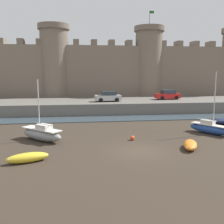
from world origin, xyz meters
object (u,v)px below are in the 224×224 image
at_px(rowboat_foreground_centre, 28,157).
at_px(car_quay_west, 168,95).
at_px(rowboat_midflat_centre, 190,145).
at_px(mooring_buoy_near_channel, 41,126).
at_px(mooring_buoy_near_shore, 132,138).
at_px(car_quay_centre_west, 108,97).
at_px(sailboat_midflat_left, 42,134).
at_px(sailboat_near_channel_left, 211,128).

bearing_deg(rowboat_foreground_centre, car_quay_west, 52.26).
height_order(rowboat_midflat_centre, car_quay_west, car_quay_west).
distance_m(rowboat_foreground_centre, rowboat_midflat_centre, 13.16).
relative_size(rowboat_midflat_centre, mooring_buoy_near_channel, 6.16).
bearing_deg(mooring_buoy_near_shore, car_quay_centre_west, 91.19).
distance_m(sailboat_midflat_left, car_quay_centre_west, 18.36).
bearing_deg(mooring_buoy_near_channel, car_quay_west, 33.00).
xyz_separation_m(mooring_buoy_near_channel, car_quay_centre_west, (9.01, 10.72, 2.30)).
distance_m(sailboat_near_channel_left, sailboat_midflat_left, 17.19).
bearing_deg(car_quay_west, sailboat_midflat_left, -135.58).
relative_size(sailboat_near_channel_left, car_quay_west, 1.54).
relative_size(mooring_buoy_near_shore, car_quay_centre_west, 0.10).
relative_size(rowboat_midflat_centre, sailboat_midflat_left, 0.53).
bearing_deg(mooring_buoy_near_shore, sailboat_near_channel_left, 9.75).
height_order(rowboat_midflat_centre, mooring_buoy_near_channel, rowboat_midflat_centre).
bearing_deg(rowboat_foreground_centre, sailboat_midflat_left, 88.09).
distance_m(rowboat_foreground_centre, car_quay_west, 30.83).
bearing_deg(rowboat_foreground_centre, rowboat_midflat_centre, 7.68).
relative_size(rowboat_foreground_centre, car_quay_centre_west, 0.74).
xyz_separation_m(mooring_buoy_near_shore, car_quay_west, (10.08, 19.22, 2.33)).
bearing_deg(car_quay_centre_west, rowboat_foreground_centre, -110.50).
bearing_deg(sailboat_midflat_left, mooring_buoy_near_channel, 98.47).
distance_m(sailboat_midflat_left, mooring_buoy_near_channel, 5.69).
bearing_deg(rowboat_midflat_centre, car_quay_centre_west, 102.73).
height_order(rowboat_foreground_centre, car_quay_west, car_quay_west).
relative_size(rowboat_midflat_centre, sailboat_near_channel_left, 0.47).
bearing_deg(rowboat_midflat_centre, sailboat_near_channel_left, 48.03).
relative_size(rowboat_foreground_centre, sailboat_midflat_left, 0.54).
bearing_deg(sailboat_near_channel_left, car_quay_centre_west, 119.65).
xyz_separation_m(rowboat_foreground_centre, mooring_buoy_near_shore, (8.74, 5.10, -0.15)).
xyz_separation_m(rowboat_midflat_centre, sailboat_midflat_left, (-12.84, 4.31, 0.32)).
relative_size(mooring_buoy_near_channel, mooring_buoy_near_shore, 1.15).
bearing_deg(sailboat_near_channel_left, car_quay_west, 85.36).
height_order(mooring_buoy_near_channel, mooring_buoy_near_shore, mooring_buoy_near_channel).
bearing_deg(rowboat_midflat_centre, rowboat_foreground_centre, -172.32).
relative_size(sailboat_midflat_left, mooring_buoy_near_channel, 11.63).
bearing_deg(car_quay_west, mooring_buoy_near_shore, -117.69).
distance_m(mooring_buoy_near_channel, mooring_buoy_near_shore, 11.45).
bearing_deg(rowboat_midflat_centre, car_quay_west, 75.63).
xyz_separation_m(sailboat_near_channel_left, mooring_buoy_near_channel, (-18.02, 5.10, -0.35)).
bearing_deg(mooring_buoy_near_channel, mooring_buoy_near_shore, -35.08).
relative_size(rowboat_midflat_centre, car_quay_west, 0.73).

